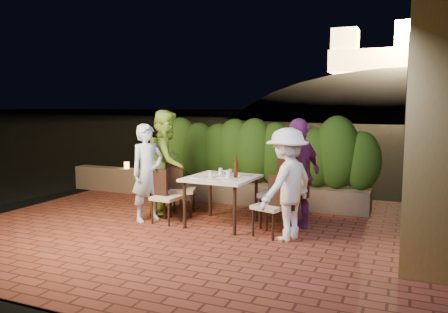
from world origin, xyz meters
The scene contains 31 objects.
ground centered at (0.00, 0.00, -0.02)m, with size 400.00×400.00×0.00m, color black.
terrace_floor centered at (0.00, 0.50, -0.07)m, with size 7.00×6.00×0.15m, color brown.
window_pane centered at (2.82, 1.50, 2.00)m, with size 0.08×1.00×1.40m, color black.
window_frame centered at (2.81, 1.50, 2.00)m, with size 0.06×1.15×1.55m, color black.
planter centered at (0.20, 2.30, 0.20)m, with size 4.20×0.55×0.40m, color brown.
hedge centered at (0.20, 2.30, 0.95)m, with size 4.00×0.70×1.10m, color #214111, non-canonical shape.
parapet centered at (-2.80, 2.30, 0.25)m, with size 2.20×0.30×0.50m, color brown.
hill centered at (2.00, 60.00, -4.00)m, with size 52.00×40.00×22.00m, color black.
fortress centered at (2.00, 60.00, 10.50)m, with size 26.00×8.00×8.00m, color #FFCC7A, non-canonical shape.
dining_table centered at (0.24, 0.70, 0.38)m, with size 0.99×0.99×0.75m, color white, non-canonical shape.
plate_nw centered at (-0.07, 0.51, 0.76)m, with size 0.24×0.24×0.01m, color white.
plate_sw centered at (0.00, 0.92, 0.76)m, with size 0.21×0.21×0.01m, color white.
plate_ne centered at (0.47, 0.46, 0.76)m, with size 0.22×0.22×0.01m, color white.
plate_se centered at (0.53, 0.94, 0.76)m, with size 0.23×0.23×0.01m, color white.
plate_centre centered at (0.27, 0.68, 0.76)m, with size 0.22×0.22×0.01m, color white.
plate_front centered at (0.27, 0.37, 0.76)m, with size 0.22×0.22×0.01m, color white.
glass_nw centered at (0.12, 0.56, 0.80)m, with size 0.06×0.06×0.11m, color silver.
glass_sw centered at (0.15, 0.88, 0.80)m, with size 0.06×0.06×0.11m, color silver.
glass_ne centered at (0.39, 0.61, 0.81)m, with size 0.07×0.07×0.12m, color silver.
glass_se centered at (0.33, 0.84, 0.80)m, with size 0.06×0.06×0.10m, color silver.
beer_bottle centered at (0.46, 0.74, 0.91)m, with size 0.06×0.06×0.33m, color #4A1F0C, non-canonical shape.
bowl centered at (0.18, 1.03, 0.77)m, with size 0.17×0.17×0.04m, color white.
chair_left_front centered at (-0.61, 0.48, 0.42)m, with size 0.39×0.39×0.84m, color black, non-canonical shape.
chair_left_back centered at (-0.61, 1.01, 0.44)m, with size 0.41×0.41×0.88m, color black, non-canonical shape.
chair_right_front centered at (1.09, 0.44, 0.44)m, with size 0.41×0.41×0.88m, color black, non-canonical shape.
chair_right_back centered at (1.08, 0.91, 0.53)m, with size 0.49×0.49×1.06m, color black, non-canonical shape.
diner_blue centered at (-0.94, 0.48, 0.77)m, with size 0.56×0.37×1.54m, color silver.
diner_green centered at (-0.93, 1.08, 0.88)m, with size 0.85×0.66×1.75m, color #98CB3F.
diner_white centered at (1.35, 0.38, 0.77)m, with size 0.99×0.57×1.53m, color white.
diner_purple centered at (1.38, 0.92, 0.82)m, with size 0.97×0.40×1.65m, color #6E246D.
parapet_lamp centered at (-2.64, 2.30, 0.57)m, with size 0.10×0.10×0.14m, color orange.
Camera 1 is at (2.84, -5.32, 1.82)m, focal length 35.00 mm.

